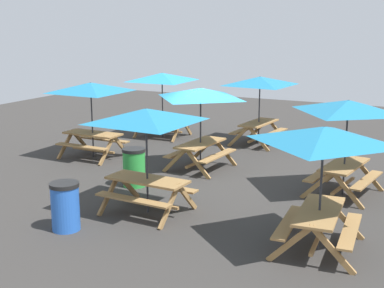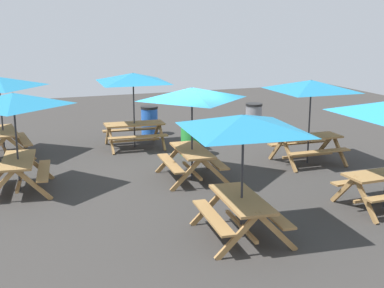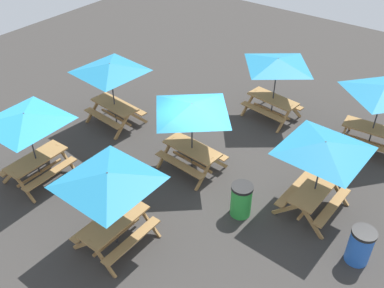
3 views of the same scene
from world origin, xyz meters
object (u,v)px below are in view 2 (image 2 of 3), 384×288
at_px(picnic_table_0, 243,132).
at_px(picnic_table_2, 14,107).
at_px(picnic_table_5, 311,92).
at_px(trash_bin_green, 190,139).
at_px(trash_bin_blue, 149,120).
at_px(picnic_table_4, 133,83).
at_px(trash_bin_gray, 254,117).
at_px(picnic_table_1, 192,100).

height_order(picnic_table_0, picnic_table_2, same).
relative_size(picnic_table_5, trash_bin_green, 2.89).
bearing_deg(picnic_table_2, picnic_table_0, -131.55).
bearing_deg(picnic_table_0, trash_bin_blue, -0.19).
height_order(picnic_table_4, trash_bin_green, picnic_table_4).
xyz_separation_m(picnic_table_2, trash_bin_green, (1.67, -4.86, -1.49)).
distance_m(picnic_table_2, trash_bin_green, 5.36).
xyz_separation_m(picnic_table_0, picnic_table_2, (4.22, 3.66, 0.00)).
bearing_deg(trash_bin_gray, trash_bin_green, 125.85).
relative_size(picnic_table_5, trash_bin_blue, 2.89).
bearing_deg(picnic_table_2, trash_bin_green, -63.44).
bearing_deg(picnic_table_4, trash_bin_green, 134.16).
bearing_deg(picnic_table_1, picnic_table_5, -81.20).
distance_m(picnic_table_2, trash_bin_gray, 9.17).
bearing_deg(picnic_table_2, picnic_table_4, -41.01).
bearing_deg(trash_bin_green, picnic_table_1, 160.51).
distance_m(picnic_table_1, trash_bin_blue, 5.52).
bearing_deg(trash_bin_gray, picnic_table_4, 100.81).
xyz_separation_m(trash_bin_gray, trash_bin_blue, (0.73, 3.59, 0.00)).
bearing_deg(trash_bin_blue, picnic_table_4, 149.48).
distance_m(trash_bin_green, trash_bin_gray, 4.00).
xyz_separation_m(picnic_table_5, trash_bin_green, (1.94, 2.73, -1.49)).
bearing_deg(trash_bin_green, picnic_table_2, 109.00).
xyz_separation_m(picnic_table_4, picnic_table_5, (-3.42, -4.02, 0.00)).
bearing_deg(picnic_table_1, trash_bin_blue, -0.43).
bearing_deg(trash_bin_gray, picnic_table_5, 173.20).
bearing_deg(picnic_table_5, trash_bin_green, -34.50).
distance_m(picnic_table_4, trash_bin_gray, 4.85).
bearing_deg(picnic_table_4, trash_bin_blue, -117.48).
bearing_deg(picnic_table_5, picnic_table_0, 46.08).
height_order(picnic_table_1, picnic_table_4, same).
height_order(picnic_table_0, trash_bin_green, picnic_table_0).
xyz_separation_m(picnic_table_2, picnic_table_5, (-0.27, -7.59, 0.00)).
distance_m(picnic_table_1, picnic_table_5, 3.53).
distance_m(picnic_table_5, trash_bin_green, 3.67).
relative_size(picnic_table_2, picnic_table_4, 0.83).
relative_size(picnic_table_1, trash_bin_gray, 2.38).
bearing_deg(picnic_table_1, picnic_table_2, 86.62).
height_order(picnic_table_2, picnic_table_4, same).
xyz_separation_m(picnic_table_0, picnic_table_5, (3.95, -3.93, 0.00)).
relative_size(trash_bin_green, trash_bin_blue, 1.00).
distance_m(picnic_table_0, picnic_table_5, 5.58).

